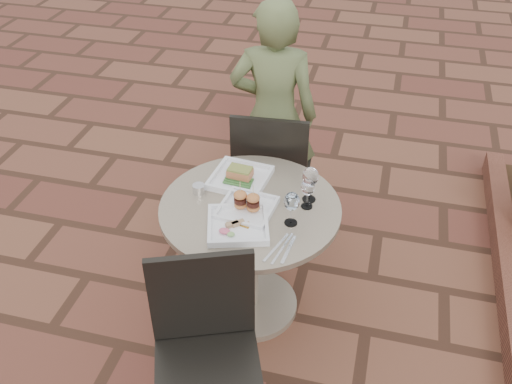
% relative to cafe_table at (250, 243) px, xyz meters
% --- Properties ---
extents(ground, '(60.00, 60.00, 0.00)m').
position_rel_cafe_table_xyz_m(ground, '(-0.18, -0.02, -0.48)').
color(ground, brown).
rests_on(ground, ground).
extents(cafe_table, '(0.90, 0.90, 0.73)m').
position_rel_cafe_table_xyz_m(cafe_table, '(0.00, 0.00, 0.00)').
color(cafe_table, gray).
rests_on(cafe_table, ground).
extents(chair_far, '(0.47, 0.47, 0.93)m').
position_rel_cafe_table_xyz_m(chair_far, '(-0.04, 0.62, 0.07)').
color(chair_far, black).
rests_on(chair_far, ground).
extents(chair_near, '(0.57, 0.57, 0.93)m').
position_rel_cafe_table_xyz_m(chair_near, '(-0.01, -0.70, 0.07)').
color(chair_near, black).
rests_on(chair_near, ground).
extents(diner, '(0.57, 0.41, 1.48)m').
position_rel_cafe_table_xyz_m(diner, '(-0.08, 0.88, 0.26)').
color(diner, '#525C32').
rests_on(diner, ground).
extents(plate_salmon, '(0.31, 0.31, 0.08)m').
position_rel_cafe_table_xyz_m(plate_salmon, '(-0.11, 0.19, 0.27)').
color(plate_salmon, silver).
rests_on(plate_salmon, cafe_table).
extents(plate_sliders, '(0.28, 0.28, 0.17)m').
position_rel_cafe_table_xyz_m(plate_sliders, '(-0.01, -0.04, 0.28)').
color(plate_sliders, silver).
rests_on(plate_sliders, cafe_table).
extents(plate_tuna, '(0.35, 0.35, 0.03)m').
position_rel_cafe_table_xyz_m(plate_tuna, '(-0.01, -0.17, 0.26)').
color(plate_tuna, silver).
rests_on(plate_tuna, cafe_table).
extents(wine_glass_right, '(0.08, 0.08, 0.18)m').
position_rel_cafe_table_xyz_m(wine_glass_right, '(0.22, -0.08, 0.37)').
color(wine_glass_right, white).
rests_on(wine_glass_right, cafe_table).
extents(wine_glass_mid, '(0.08, 0.08, 0.19)m').
position_rel_cafe_table_xyz_m(wine_glass_mid, '(0.27, 0.12, 0.38)').
color(wine_glass_mid, white).
rests_on(wine_glass_mid, cafe_table).
extents(wine_glass_far, '(0.07, 0.07, 0.16)m').
position_rel_cafe_table_xyz_m(wine_glass_far, '(0.27, 0.06, 0.36)').
color(wine_glass_far, white).
rests_on(wine_glass_far, cafe_table).
extents(steel_ramekin, '(0.07, 0.07, 0.05)m').
position_rel_cafe_table_xyz_m(steel_ramekin, '(-0.28, 0.04, 0.27)').
color(steel_ramekin, silver).
rests_on(steel_ramekin, cafe_table).
extents(cutlery_set, '(0.14, 0.24, 0.00)m').
position_rel_cafe_table_xyz_m(cutlery_set, '(0.22, -0.27, 0.25)').
color(cutlery_set, silver).
rests_on(cutlery_set, cafe_table).
extents(planter_curb, '(0.12, 3.00, 0.15)m').
position_rel_cafe_table_xyz_m(planter_curb, '(1.42, 0.28, -0.41)').
color(planter_curb, brown).
rests_on(planter_curb, ground).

